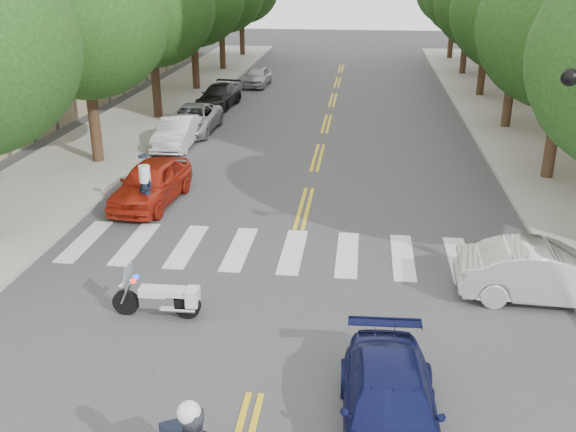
% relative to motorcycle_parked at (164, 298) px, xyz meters
% --- Properties ---
extents(ground, '(140.00, 140.00, 0.00)m').
position_rel_motorcycle_parked_xyz_m(ground, '(2.56, -2.61, -0.47)').
color(ground, '#38383A').
rests_on(ground, ground).
extents(sidewalk_left, '(5.00, 60.00, 0.15)m').
position_rel_motorcycle_parked_xyz_m(sidewalk_left, '(-6.94, 19.39, -0.39)').
color(sidewalk_left, '#9E9991').
rests_on(sidewalk_left, ground).
extents(sidewalk_right, '(5.00, 60.00, 0.15)m').
position_rel_motorcycle_parked_xyz_m(sidewalk_right, '(12.06, 19.39, -0.39)').
color(sidewalk_right, '#9E9991').
rests_on(sidewalk_right, ground).
extents(tree_l_1, '(6.40, 6.40, 8.45)m').
position_rel_motorcycle_parked_xyz_m(tree_l_1, '(-6.24, 11.39, 5.09)').
color(tree_l_1, '#382316').
rests_on(tree_l_1, ground).
extents(tree_l_2, '(6.40, 6.40, 8.45)m').
position_rel_motorcycle_parked_xyz_m(tree_l_2, '(-6.24, 19.39, 5.09)').
color(tree_l_2, '#382316').
rests_on(tree_l_2, ground).
extents(tree_r_1, '(6.40, 6.40, 8.45)m').
position_rel_motorcycle_parked_xyz_m(tree_r_1, '(11.36, 11.39, 5.09)').
color(tree_r_1, '#382316').
rests_on(tree_r_1, ground).
extents(tree_r_2, '(6.40, 6.40, 8.45)m').
position_rel_motorcycle_parked_xyz_m(tree_r_2, '(11.36, 19.39, 5.09)').
color(tree_r_2, '#382316').
rests_on(tree_r_2, ground).
extents(tree_r_3, '(6.40, 6.40, 8.45)m').
position_rel_motorcycle_parked_xyz_m(tree_r_3, '(11.36, 27.39, 5.09)').
color(tree_r_3, '#382316').
rests_on(tree_r_3, ground).
extents(motorcycle_parked, '(2.09, 0.46, 1.35)m').
position_rel_motorcycle_parked_xyz_m(motorcycle_parked, '(0.00, 0.00, 0.00)').
color(motorcycle_parked, black).
rests_on(motorcycle_parked, ground).
extents(officer_standing, '(0.74, 0.66, 1.70)m').
position_rel_motorcycle_parked_xyz_m(officer_standing, '(-2.35, 5.89, 0.38)').
color(officer_standing, black).
rests_on(officer_standing, ground).
extents(convertible, '(4.29, 1.61, 1.40)m').
position_rel_motorcycle_parked_xyz_m(convertible, '(8.96, 1.89, 0.23)').
color(convertible, silver).
rests_on(convertible, ground).
extents(sedan_blue, '(1.87, 4.26, 1.22)m').
position_rel_motorcycle_parked_xyz_m(sedan_blue, '(5.06, -3.53, 0.14)').
color(sedan_blue, '#101546').
rests_on(sedan_blue, ground).
extents(parked_car_a, '(2.07, 4.42, 1.46)m').
position_rel_motorcycle_parked_xyz_m(parked_car_a, '(-2.64, 7.25, 0.26)').
color(parked_car_a, '#AB2212').
rests_on(parked_car_a, ground).
extents(parked_car_b, '(1.49, 4.05, 1.32)m').
position_rel_motorcycle_parked_xyz_m(parked_car_b, '(-3.74, 14.25, 0.19)').
color(parked_car_b, silver).
rests_on(parked_car_b, ground).
extents(parked_car_c, '(2.19, 4.68, 1.30)m').
position_rel_motorcycle_parked_xyz_m(parked_car_c, '(-3.74, 16.89, 0.18)').
color(parked_car_c, gray).
rests_on(parked_car_c, ground).
extents(parked_car_d, '(2.11, 4.42, 1.24)m').
position_rel_motorcycle_parked_xyz_m(parked_car_d, '(-3.74, 22.76, 0.15)').
color(parked_car_d, black).
rests_on(parked_car_d, ground).
extents(parked_car_e, '(1.63, 3.76, 1.26)m').
position_rel_motorcycle_parked_xyz_m(parked_car_e, '(-2.64, 29.40, 0.16)').
color(parked_car_e, '#ADACB2').
rests_on(parked_car_e, ground).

